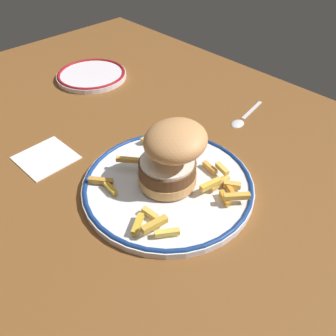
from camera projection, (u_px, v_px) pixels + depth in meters
The scene contains 7 objects.
ground_plane at pixel (145, 184), 65.13cm from camera, with size 144.00×100.67×4.00cm, color brown.
dinner_plate at pixel (168, 184), 60.94cm from camera, with size 29.57×29.57×1.60cm.
burger at pixel (171, 155), 56.84cm from camera, with size 12.40×12.77×11.62cm.
fries_pile at pixel (177, 184), 58.75cm from camera, with size 25.22×20.79×2.34cm.
side_plate at pixel (92, 75), 92.39cm from camera, with size 18.06×18.06×1.60cm.
spoon at pixel (241, 120), 77.20cm from camera, with size 3.97×13.39×0.90cm.
napkin at pixel (46, 157), 67.56cm from camera, with size 9.88×9.77×0.40cm, color white.
Camera 1 is at (37.03, -29.67, 42.90)cm, focal length 37.74 mm.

